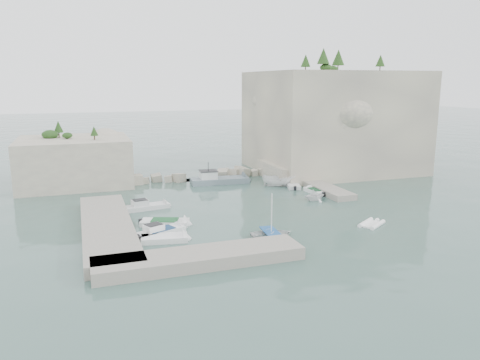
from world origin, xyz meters
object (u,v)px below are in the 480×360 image
object	(u,v)px
inflatable_dinghy	(372,225)
work_boat	(220,183)
motorboat_c	(165,225)
motorboat_e	(165,241)
tender_east_d	(279,186)
tender_east_a	(314,200)
rowboat	(271,237)
tender_east_b	(315,193)
tender_east_c	(293,187)
motorboat_d	(161,235)
motorboat_a	(147,209)

from	to	relation	value
inflatable_dinghy	work_boat	bearing A→B (deg)	76.38
motorboat_c	work_boat	xyz separation A→B (m)	(11.80, 18.56, 0.00)
motorboat_e	tender_east_d	size ratio (longest dim) A/B	0.96
tender_east_a	work_boat	xyz separation A→B (m)	(-8.77, 14.23, 0.00)
rowboat	inflatable_dinghy	xyz separation A→B (m)	(11.81, -0.06, 0.00)
tender_east_a	work_boat	size ratio (longest dim) A/B	0.31
motorboat_e	tender_east_a	world-z (taller)	tender_east_a
tender_east_b	tender_east_c	size ratio (longest dim) A/B	0.83
motorboat_c	work_boat	distance (m)	21.99
motorboat_c	tender_east_c	size ratio (longest dim) A/B	1.05
motorboat_d	tender_east_b	distance (m)	26.00
motorboat_d	motorboat_a	world-z (taller)	same
tender_east_c	work_boat	xyz separation A→B (m)	(-9.61, 5.82, 0.00)
motorboat_a	tender_east_c	distance (m)	23.02
inflatable_dinghy	motorboat_e	bearing A→B (deg)	140.62
rowboat	motorboat_c	bearing A→B (deg)	56.21
work_boat	inflatable_dinghy	bearing A→B (deg)	-65.89
work_boat	motorboat_c	bearing A→B (deg)	-118.33
tender_east_c	motorboat_e	bearing A→B (deg)	146.92
work_boat	motorboat_d	bearing A→B (deg)	-116.42
inflatable_dinghy	tender_east_a	xyz separation A→B (m)	(-0.71, 11.81, 0.00)
tender_east_a	tender_east_b	world-z (taller)	tender_east_a
tender_east_b	motorboat_c	bearing A→B (deg)	106.17
motorboat_a	rowboat	distance (m)	17.95
motorboat_d	motorboat_a	size ratio (longest dim) A/B	0.95
motorboat_e	tender_east_d	bearing A→B (deg)	51.53
motorboat_d	tender_east_c	distance (m)	27.48
motorboat_c	tender_east_c	xyz separation A→B (m)	(21.41, 12.74, 0.00)
motorboat_d	inflatable_dinghy	xyz separation A→B (m)	(22.29, -4.34, 0.00)
rowboat	tender_east_a	xyz separation A→B (m)	(11.10, 11.76, 0.00)
inflatable_dinghy	motorboat_d	bearing A→B (deg)	135.36
motorboat_e	work_boat	size ratio (longest dim) A/B	0.51
tender_east_d	work_boat	distance (m)	9.24
motorboat_e	motorboat_c	world-z (taller)	same
motorboat_e	rowboat	bearing A→B (deg)	-2.79
motorboat_c	motorboat_d	world-z (taller)	motorboat_d
inflatable_dinghy	rowboat	bearing A→B (deg)	146.08
motorboat_e	tender_east_d	distance (m)	27.95
inflatable_dinghy	tender_east_d	world-z (taller)	tender_east_d
motorboat_e	motorboat_c	xyz separation A→B (m)	(0.97, 5.25, 0.00)
tender_east_b	tender_east_c	xyz separation A→B (m)	(-1.16, 4.92, 0.00)
motorboat_a	inflatable_dinghy	world-z (taller)	motorboat_a
work_boat	tender_east_a	bearing A→B (deg)	-54.25
motorboat_c	rowboat	bearing A→B (deg)	-17.15
tender_east_a	inflatable_dinghy	bearing A→B (deg)	178.86
tender_east_b	work_boat	world-z (taller)	work_boat
rowboat	work_boat	size ratio (longest dim) A/B	0.43
tender_east_c	motorboat_d	bearing A→B (deg)	143.47
inflatable_dinghy	tender_east_b	bearing A→B (deg)	51.56
rowboat	tender_east_a	size ratio (longest dim) A/B	1.40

